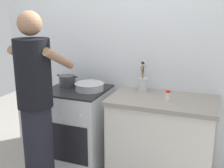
{
  "coord_description": "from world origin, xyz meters",
  "views": [
    {
      "loc": [
        1.01,
        -2.37,
        1.72
      ],
      "look_at": [
        0.05,
        0.12,
        1.0
      ],
      "focal_mm": 45.49,
      "sensor_mm": 36.0,
      "label": 1
    }
  ],
  "objects_px": {
    "pot": "(67,81)",
    "person": "(36,111)",
    "mixing_bowl": "(89,86)",
    "stove_range": "(79,129)",
    "spice_bottle": "(168,96)",
    "utensil_crock": "(143,83)"
  },
  "relations": [
    {
      "from": "stove_range",
      "to": "spice_bottle",
      "type": "relative_size",
      "value": 9.62
    },
    {
      "from": "stove_range",
      "to": "utensil_crock",
      "type": "height_order",
      "value": "utensil_crock"
    },
    {
      "from": "pot",
      "to": "mixing_bowl",
      "type": "height_order",
      "value": "pot"
    },
    {
      "from": "mixing_bowl",
      "to": "utensil_crock",
      "type": "xyz_separation_m",
      "value": [
        0.52,
        0.15,
        0.05
      ]
    },
    {
      "from": "stove_range",
      "to": "mixing_bowl",
      "type": "bearing_deg",
      "value": 2.24
    },
    {
      "from": "pot",
      "to": "person",
      "type": "relative_size",
      "value": 0.14
    },
    {
      "from": "stove_range",
      "to": "pot",
      "type": "bearing_deg",
      "value": 162.94
    },
    {
      "from": "spice_bottle",
      "to": "utensil_crock",
      "type": "bearing_deg",
      "value": 146.14
    },
    {
      "from": "pot",
      "to": "spice_bottle",
      "type": "height_order",
      "value": "pot"
    },
    {
      "from": "stove_range",
      "to": "pot",
      "type": "relative_size",
      "value": 3.79
    },
    {
      "from": "mixing_bowl",
      "to": "spice_bottle",
      "type": "relative_size",
      "value": 3.25
    },
    {
      "from": "stove_range",
      "to": "spice_bottle",
      "type": "xyz_separation_m",
      "value": [
        0.95,
        -0.03,
        0.5
      ]
    },
    {
      "from": "utensil_crock",
      "to": "person",
      "type": "height_order",
      "value": "person"
    },
    {
      "from": "stove_range",
      "to": "mixing_bowl",
      "type": "xyz_separation_m",
      "value": [
        0.14,
        0.01,
        0.49
      ]
    },
    {
      "from": "stove_range",
      "to": "person",
      "type": "relative_size",
      "value": 0.53
    },
    {
      "from": "mixing_bowl",
      "to": "utensil_crock",
      "type": "relative_size",
      "value": 0.96
    },
    {
      "from": "mixing_bowl",
      "to": "utensil_crock",
      "type": "distance_m",
      "value": 0.55
    },
    {
      "from": "pot",
      "to": "person",
      "type": "bearing_deg",
      "value": -84.63
    },
    {
      "from": "utensil_crock",
      "to": "pot",
      "type": "bearing_deg",
      "value": -171.78
    },
    {
      "from": "person",
      "to": "utensil_crock",
      "type": "bearing_deg",
      "value": 45.77
    },
    {
      "from": "utensil_crock",
      "to": "spice_bottle",
      "type": "xyz_separation_m",
      "value": [
        0.29,
        -0.19,
        -0.04
      ]
    },
    {
      "from": "mixing_bowl",
      "to": "person",
      "type": "bearing_deg",
      "value": -109.84
    }
  ]
}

